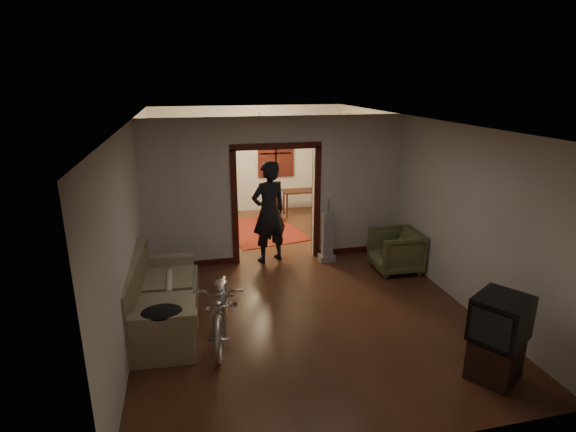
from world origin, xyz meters
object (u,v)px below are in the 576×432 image
object	(u,v)px
sofa	(162,293)
person	(269,212)
armchair	(396,251)
desk	(300,203)
bicycle	(222,305)
locker	(195,184)

from	to	relation	value
sofa	person	size ratio (longest dim) A/B	1.08
armchair	desk	size ratio (longest dim) A/B	0.96
bicycle	armchair	xyz separation A→B (m)	(3.35, 1.54, -0.08)
sofa	person	bearing A→B (deg)	49.38
armchair	person	bearing A→B (deg)	-111.46
desk	locker	bearing A→B (deg)	-169.43
locker	desk	xyz separation A→B (m)	(2.68, -0.33, -0.58)
sofa	person	world-z (taller)	person
armchair	desk	world-z (taller)	armchair
sofa	person	xyz separation A→B (m)	(1.96, 2.03, 0.50)
sofa	armchair	bearing A→B (deg)	17.41
sofa	armchair	distance (m)	4.30
armchair	locker	world-z (taller)	locker
bicycle	desk	size ratio (longest dim) A/B	2.02
person	locker	distance (m)	3.47
person	desk	bearing A→B (deg)	-135.25
armchair	bicycle	bearing A→B (deg)	-62.73
desk	person	bearing A→B (deg)	-97.79
sofa	armchair	world-z (taller)	sofa
bicycle	desk	world-z (taller)	bicycle
person	desk	size ratio (longest dim) A/B	2.24
bicycle	locker	distance (m)	5.75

